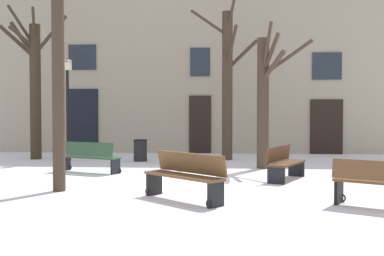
% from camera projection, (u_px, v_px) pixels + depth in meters
% --- Properties ---
extents(ground_plane, '(29.04, 29.04, 0.00)m').
position_uv_depth(ground_plane, '(187.00, 181.00, 11.85)').
color(ground_plane, white).
extents(building_facade, '(18.15, 0.60, 8.20)m').
position_uv_depth(building_facade, '(204.00, 53.00, 19.95)').
color(building_facade, tan).
rests_on(building_facade, ground).
extents(tree_foreground, '(1.98, 1.73, 5.66)m').
position_uv_depth(tree_foreground, '(59.00, 59.00, 10.29)').
color(tree_foreground, '#423326').
rests_on(tree_foreground, ground).
extents(tree_center, '(2.56, 1.69, 5.50)m').
position_uv_depth(tree_center, '(34.00, 83.00, 17.33)').
color(tree_center, '#382B1E').
rests_on(tree_center, ground).
extents(tree_right_of_center, '(1.56, 1.17, 4.26)m').
position_uv_depth(tree_right_of_center, '(264.00, 97.00, 14.42)').
color(tree_right_of_center, '#423326').
rests_on(tree_right_of_center, ground).
extents(tree_left_of_center, '(2.46, 2.20, 6.11)m').
position_uv_depth(tree_left_of_center, '(228.00, 81.00, 17.08)').
color(tree_left_of_center, '#423326').
rests_on(tree_left_of_center, ground).
extents(streetlamp, '(0.30, 0.30, 3.58)m').
position_uv_depth(streetlamp, '(67.00, 98.00, 16.68)').
color(streetlamp, black).
rests_on(streetlamp, ground).
extents(litter_bin, '(0.49, 0.49, 0.75)m').
position_uv_depth(litter_bin, '(140.00, 150.00, 16.65)').
color(litter_bin, black).
rests_on(litter_bin, ground).
extents(bench_facing_shops, '(1.94, 1.16, 0.87)m').
position_uv_depth(bench_facing_shops, '(88.00, 156.00, 13.52)').
color(bench_facing_shops, '#2D4C33').
rests_on(bench_facing_shops, ground).
extents(bench_far_corner, '(1.70, 1.62, 0.92)m').
position_uv_depth(bench_far_corner, '(185.00, 175.00, 9.26)').
color(bench_far_corner, brown).
rests_on(bench_far_corner, ground).
extents(bench_near_lamp, '(1.17, 1.76, 0.85)m').
position_uv_depth(bench_near_lamp, '(285.00, 163.00, 12.06)').
color(bench_near_lamp, '#51331E').
rests_on(bench_near_lamp, ground).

